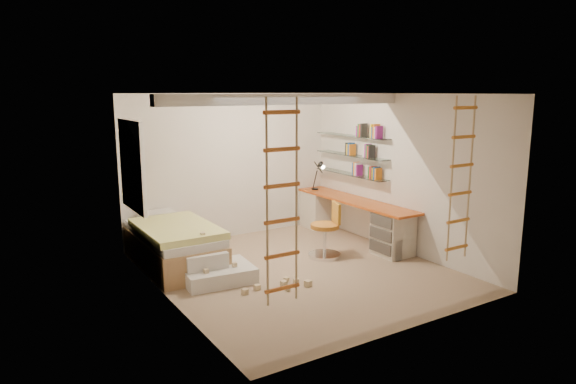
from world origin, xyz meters
TOP-DOWN VIEW (x-y plane):
  - floor at (0.00, 0.00)m, footprint 4.50×4.50m
  - ceiling_beam at (0.00, 0.30)m, footprint 4.00×0.18m
  - window_frame at (-1.97, 1.50)m, footprint 0.06×1.15m
  - window_blind at (-1.93, 1.50)m, footprint 0.02×1.00m
  - rope_ladder_left at (-1.35, -1.75)m, footprint 0.41×0.04m
  - rope_ladder_right at (1.35, -1.75)m, footprint 0.41×0.04m
  - waste_bin at (1.60, -0.34)m, footprint 0.26×0.26m
  - desk at (1.72, 0.86)m, footprint 0.56×2.80m
  - shelves at (1.87, 1.13)m, footprint 0.25×1.80m
  - bed at (-1.48, 1.23)m, footprint 1.02×2.00m
  - task_lamp at (1.67, 1.82)m, footprint 0.14×0.36m
  - swivel_chair at (0.74, 0.32)m, footprint 0.67×0.67m
  - play_platform at (-1.24, 0.30)m, footprint 1.03×0.84m
  - toy_blocks at (-0.88, -0.09)m, footprint 1.27×1.06m
  - books at (1.87, 1.13)m, footprint 0.14×0.70m

SIDE VIEW (x-z plane):
  - floor at x=0.00m, z-range 0.00..0.00m
  - waste_bin at x=1.60m, z-range 0.00..0.33m
  - play_platform at x=-1.24m, z-range -0.05..0.38m
  - toy_blocks at x=-0.88m, z-range -0.13..0.57m
  - swivel_chair at x=0.74m, z-range -0.12..0.77m
  - bed at x=-1.48m, z-range -0.02..0.67m
  - desk at x=1.72m, z-range 0.03..0.78m
  - task_lamp at x=1.67m, z-range 0.85..1.42m
  - shelves at x=1.87m, z-range 1.14..1.86m
  - rope_ladder_left at x=-1.35m, z-range 0.45..2.58m
  - rope_ladder_right at x=1.35m, z-range 0.45..2.58m
  - window_frame at x=-1.97m, z-range 0.88..2.23m
  - window_blind at x=-1.93m, z-range 0.95..2.15m
  - books at x=1.87m, z-range 1.15..2.07m
  - ceiling_beam at x=0.00m, z-range 2.44..2.60m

